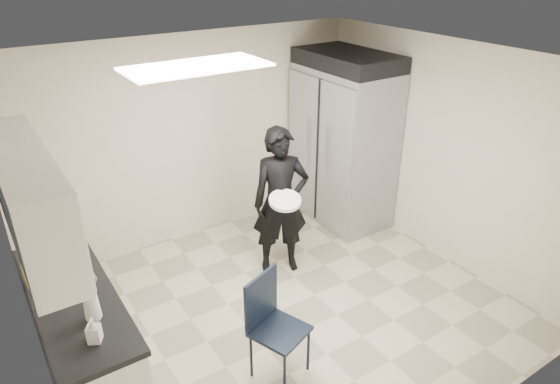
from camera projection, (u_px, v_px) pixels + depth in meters
floor at (282, 309)px, 5.32m from camera, size 4.50×4.50×0.00m
ceiling at (282, 63)px, 4.16m from camera, size 4.50×4.50×0.00m
back_wall at (194, 139)px, 6.23m from camera, size 4.50×0.00×4.50m
left_wall at (25, 280)px, 3.63m from camera, size 0.00×4.00×4.00m
right_wall at (442, 152)px, 5.85m from camera, size 0.00×4.00×4.00m
ceiling_panel at (196, 67)px, 4.17m from camera, size 1.20×0.60×0.02m
lower_counter at (82, 338)px, 4.31m from camera, size 0.60×1.90×0.86m
countertop at (72, 296)px, 4.11m from camera, size 0.64×1.95×0.05m
sink at (68, 282)px, 4.31m from camera, size 0.42×0.40×0.14m
faucet at (39, 275)px, 4.15m from camera, size 0.02×0.02×0.24m
upper_cabinets at (30, 199)px, 3.63m from camera, size 0.35×1.80×0.75m
towel_dispenser at (5, 173)px, 4.55m from camera, size 0.22×0.30×0.35m
notice_sticker_left at (26, 281)px, 3.74m from camera, size 0.00×0.12×0.07m
notice_sticker_right at (23, 273)px, 3.91m from camera, size 0.00×0.12×0.07m
commercial_fridge at (343, 147)px, 6.70m from camera, size 0.80×1.35×2.10m
fridge_compressor at (348, 60)px, 6.19m from camera, size 0.80×1.35×0.20m
folding_chair at (280, 331)px, 4.32m from camera, size 0.55×0.55×0.96m
man_tuxedo at (281, 202)px, 5.64m from camera, size 0.76×0.64×1.75m
bucket_lid at (285, 200)px, 5.35m from camera, size 0.46×0.46×0.04m
soap_bottle_a at (91, 302)px, 3.75m from camera, size 0.17×0.17×0.33m
soap_bottle_b at (93, 330)px, 3.57m from camera, size 0.13×0.13×0.20m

